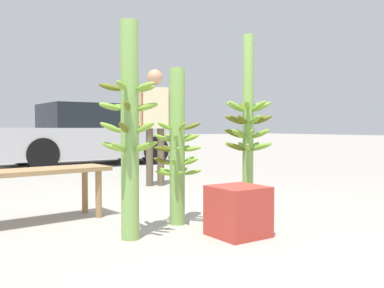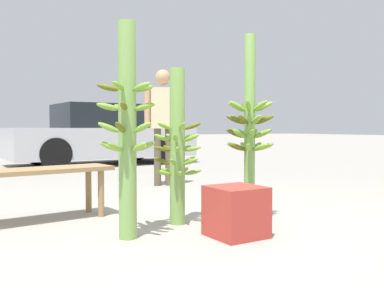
# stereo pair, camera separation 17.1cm
# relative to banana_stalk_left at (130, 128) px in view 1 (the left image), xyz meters

# --- Properties ---
(ground_plane) EXTENTS (80.00, 80.00, 0.00)m
(ground_plane) POSITION_rel_banana_stalk_left_xyz_m (0.55, -0.10, -0.86)
(ground_plane) COLOR #9E998E
(banana_stalk_left) EXTENTS (0.48, 0.47, 1.68)m
(banana_stalk_left) POSITION_rel_banana_stalk_left_xyz_m (0.00, 0.00, 0.00)
(banana_stalk_left) COLOR #7AA851
(banana_stalk_left) RESTS_ON ground_plane
(banana_stalk_center) EXTENTS (0.44, 0.44, 1.39)m
(banana_stalk_center) POSITION_rel_banana_stalk_left_xyz_m (0.57, 0.23, -0.17)
(banana_stalk_center) COLOR #7AA851
(banana_stalk_center) RESTS_ON ground_plane
(banana_stalk_right) EXTENTS (0.47, 0.47, 1.73)m
(banana_stalk_right) POSITION_rel_banana_stalk_left_xyz_m (1.26, 0.06, 0.01)
(banana_stalk_right) COLOR #7AA851
(banana_stalk_right) RESTS_ON ground_plane
(vendor_person) EXTENTS (0.55, 0.28, 1.71)m
(vendor_person) POSITION_rel_banana_stalk_left_xyz_m (1.65, 2.53, 0.19)
(vendor_person) COLOR brown
(vendor_person) RESTS_ON ground_plane
(market_bench) EXTENTS (1.37, 0.54, 0.49)m
(market_bench) POSITION_rel_banana_stalk_left_xyz_m (-0.46, 0.98, -0.44)
(market_bench) COLOR #99754C
(market_bench) RESTS_ON ground_plane
(parked_car) EXTENTS (4.19, 1.88, 1.39)m
(parked_car) POSITION_rel_banana_stalk_left_xyz_m (2.17, 6.53, -0.18)
(parked_car) COLOR #B7B7BC
(parked_car) RESTS_ON ground_plane
(produce_crate) EXTENTS (0.40, 0.40, 0.40)m
(produce_crate) POSITION_rel_banana_stalk_left_xyz_m (0.75, -0.40, -0.66)
(produce_crate) COLOR #B2382D
(produce_crate) RESTS_ON ground_plane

